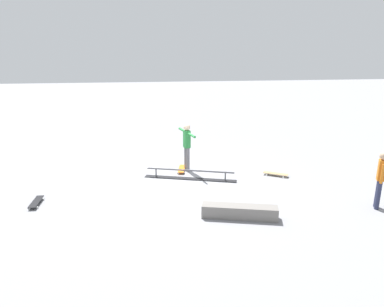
{
  "coord_description": "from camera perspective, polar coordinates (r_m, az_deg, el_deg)",
  "views": [
    {
      "loc": [
        0.7,
        10.43,
        4.22
      ],
      "look_at": [
        -0.53,
        -0.02,
        1.0
      ],
      "focal_mm": 34.46,
      "sensor_mm": 36.0,
      "label": 1
    }
  ],
  "objects": [
    {
      "name": "ground_plane",
      "position": [
        11.27,
        -2.69,
        -4.99
      ],
      "size": [
        60.0,
        60.0,
        0.0
      ],
      "primitive_type": "plane",
      "color": "gray"
    },
    {
      "name": "skate_ledge",
      "position": [
        9.32,
        7.37,
        -8.92
      ],
      "size": [
        1.9,
        0.79,
        0.33
      ],
      "primitive_type": "cube",
      "rotation": [
        0.0,
        0.0,
        -0.24
      ],
      "color": "gray",
      "rests_on": "ground_plane"
    },
    {
      "name": "loose_skateboard_black",
      "position": [
        10.85,
        -22.99,
        -6.89
      ],
      "size": [
        0.28,
        0.81,
        0.09
      ],
      "rotation": [
        0.0,
        0.0,
        4.68
      ],
      "color": "black",
      "rests_on": "ground_plane"
    },
    {
      "name": "skateboard_main",
      "position": [
        12.49,
        -1.61,
        -2.37
      ],
      "size": [
        0.36,
        0.82,
        0.09
      ],
      "rotation": [
        0.0,
        0.0,
        4.54
      ],
      "color": "orange",
      "rests_on": "ground_plane"
    },
    {
      "name": "loose_skateboard_natural",
      "position": [
        12.34,
        12.82,
        -3.06
      ],
      "size": [
        0.79,
        0.57,
        0.09
      ],
      "rotation": [
        0.0,
        0.0,
        5.76
      ],
      "color": "tan",
      "rests_on": "ground_plane"
    },
    {
      "name": "skater_main",
      "position": [
        12.23,
        -0.8,
        1.49
      ],
      "size": [
        0.45,
        1.28,
        1.63
      ],
      "rotation": [
        0.0,
        0.0,
        5.0
      ],
      "color": "slate",
      "rests_on": "ground_plane"
    },
    {
      "name": "bystander_orange_shirt",
      "position": [
        10.66,
        27.17,
        -3.24
      ],
      "size": [
        0.25,
        0.34,
        1.54
      ],
      "rotation": [
        0.0,
        0.0,
        1.13
      ],
      "color": "#2D3351",
      "rests_on": "ground_plane"
    },
    {
      "name": "grind_rail",
      "position": [
        11.75,
        -0.29,
        -3.34
      ],
      "size": [
        2.91,
        1.05,
        0.31
      ],
      "rotation": [
        0.0,
        0.0,
        -0.28
      ],
      "color": "black",
      "rests_on": "ground_plane"
    }
  ]
}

